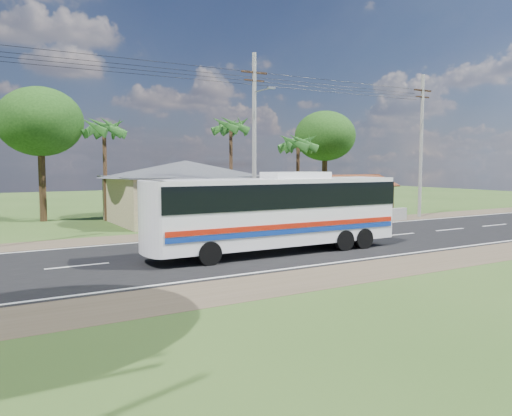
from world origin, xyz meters
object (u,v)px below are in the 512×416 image
(motorcycle, at_px, (298,220))
(coach_bus, at_px, (278,207))
(person, at_px, (314,214))
(waiting_shed, at_px, (354,182))

(motorcycle, bearing_deg, coach_bus, 132.37)
(motorcycle, xyz_separation_m, person, (1.67, 0.42, 0.31))
(coach_bus, xyz_separation_m, person, (7.88, 7.69, -1.36))
(coach_bus, distance_m, person, 11.09)
(waiting_shed, relative_size, coach_bus, 0.43)
(waiting_shed, xyz_separation_m, coach_bus, (-13.29, -9.88, -0.58))
(waiting_shed, relative_size, motorcycle, 2.86)
(waiting_shed, xyz_separation_m, person, (-5.40, -2.19, -1.94))
(motorcycle, bearing_deg, person, -82.91)
(waiting_shed, bearing_deg, motorcycle, -159.72)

